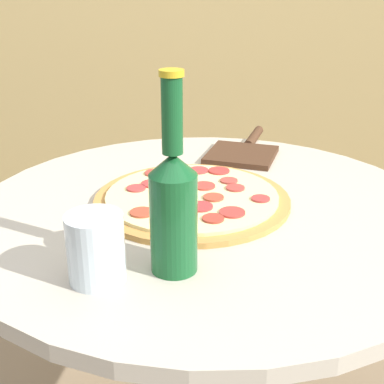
{
  "coord_description": "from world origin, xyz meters",
  "views": [
    {
      "loc": [
        0.03,
        -0.85,
        1.07
      ],
      "look_at": [
        -0.03,
        0.02,
        0.7
      ],
      "focal_mm": 50.0,
      "sensor_mm": 36.0,
      "label": 1
    }
  ],
  "objects_px": {
    "drinking_glass": "(96,248)",
    "pizza": "(192,198)",
    "beer_bottle": "(173,204)",
    "pizza_paddle": "(244,151)"
  },
  "relations": [
    {
      "from": "pizza",
      "to": "beer_bottle",
      "type": "relative_size",
      "value": 1.27
    },
    {
      "from": "beer_bottle",
      "to": "pizza_paddle",
      "type": "bearing_deg",
      "value": 78.19
    },
    {
      "from": "beer_bottle",
      "to": "pizza",
      "type": "bearing_deg",
      "value": 87.82
    },
    {
      "from": "pizza",
      "to": "drinking_glass",
      "type": "bearing_deg",
      "value": -112.28
    },
    {
      "from": "pizza_paddle",
      "to": "drinking_glass",
      "type": "height_order",
      "value": "drinking_glass"
    },
    {
      "from": "drinking_glass",
      "to": "pizza",
      "type": "bearing_deg",
      "value": 67.72
    },
    {
      "from": "pizza_paddle",
      "to": "pizza",
      "type": "bearing_deg",
      "value": 174.19
    },
    {
      "from": "drinking_glass",
      "to": "pizza_paddle",
      "type": "bearing_deg",
      "value": 69.25
    },
    {
      "from": "beer_bottle",
      "to": "pizza_paddle",
      "type": "distance_m",
      "value": 0.53
    },
    {
      "from": "pizza",
      "to": "beer_bottle",
      "type": "distance_m",
      "value": 0.25
    }
  ]
}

